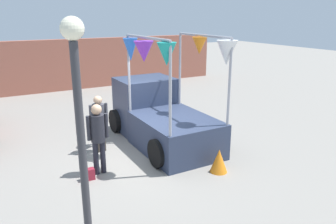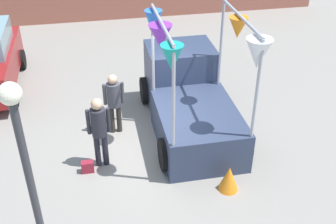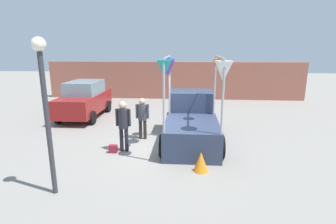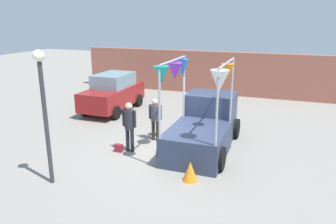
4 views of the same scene
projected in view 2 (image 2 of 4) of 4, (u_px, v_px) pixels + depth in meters
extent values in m
plane|color=gray|center=(150.00, 145.00, 10.53)|extent=(60.00, 60.00, 0.00)
cube|color=#2D3851|center=(197.00, 128.00, 10.30)|extent=(1.90, 2.60, 1.00)
cube|color=#2D3851|center=(180.00, 77.00, 11.74)|extent=(1.80, 1.40, 1.80)
cube|color=#8CB2C6|center=(180.00, 62.00, 11.50)|extent=(1.76, 1.37, 0.60)
cylinder|color=black|center=(145.00, 90.00, 12.15)|extent=(0.22, 0.76, 0.76)
cylinder|color=black|center=(208.00, 84.00, 12.47)|extent=(0.22, 0.76, 0.76)
cylinder|color=black|center=(165.00, 154.00, 9.63)|extent=(0.22, 0.76, 0.76)
cylinder|color=black|center=(244.00, 144.00, 9.94)|extent=(0.22, 0.76, 0.76)
cylinder|color=#A5A5AD|center=(153.00, 50.00, 10.30)|extent=(0.07, 0.07, 2.25)
cylinder|color=#A5A5AD|center=(221.00, 44.00, 10.59)|extent=(0.07, 0.07, 2.25)
cylinder|color=#A5A5AD|center=(173.00, 100.00, 8.28)|extent=(0.07, 0.07, 2.25)
cylinder|color=#A5A5AD|center=(257.00, 91.00, 8.56)|extent=(0.07, 0.07, 2.25)
cylinder|color=#A5A5AD|center=(162.00, 23.00, 8.69)|extent=(0.07, 2.44, 0.07)
cylinder|color=#A5A5AD|center=(242.00, 18.00, 8.98)|extent=(0.07, 2.44, 0.07)
cone|color=teal|center=(172.00, 58.00, 7.98)|extent=(0.61, 0.61, 0.53)
cone|color=white|center=(258.00, 54.00, 8.30)|extent=(0.63, 0.63, 0.62)
cone|color=purple|center=(160.00, 37.00, 9.02)|extent=(0.61, 0.61, 0.54)
cone|color=orange|center=(238.00, 28.00, 9.27)|extent=(0.49, 0.49, 0.48)
cone|color=blue|center=(154.00, 24.00, 9.77)|extent=(0.53, 0.53, 0.63)
cylinder|color=black|center=(22.00, 59.00, 14.05)|extent=(0.18, 0.64, 0.64)
cylinder|color=black|center=(14.00, 96.00, 11.98)|extent=(0.18, 0.64, 0.64)
cylinder|color=black|center=(98.00, 150.00, 9.67)|extent=(0.13, 0.13, 0.85)
cylinder|color=black|center=(105.00, 149.00, 9.70)|extent=(0.13, 0.13, 0.85)
cylinder|color=#26262D|center=(99.00, 122.00, 9.28)|extent=(0.34, 0.34, 0.67)
sphere|color=tan|center=(97.00, 104.00, 9.03)|extent=(0.26, 0.26, 0.26)
cylinder|color=#26262D|center=(88.00, 122.00, 9.22)|extent=(0.09, 0.09, 0.61)
cylinder|color=#26262D|center=(108.00, 120.00, 9.30)|extent=(0.09, 0.09, 0.61)
cylinder|color=#2D2823|center=(112.00, 119.00, 10.84)|extent=(0.13, 0.13, 0.79)
cylinder|color=#2D2823|center=(119.00, 118.00, 10.87)|extent=(0.13, 0.13, 0.79)
cylinder|color=#3F3F47|center=(114.00, 95.00, 10.48)|extent=(0.34, 0.34, 0.63)
sphere|color=tan|center=(112.00, 79.00, 10.25)|extent=(0.24, 0.24, 0.24)
cylinder|color=#3F3F47|center=(105.00, 95.00, 10.42)|extent=(0.09, 0.09, 0.56)
cylinder|color=#3F3F47|center=(122.00, 93.00, 10.50)|extent=(0.09, 0.09, 0.56)
cube|color=maroon|center=(88.00, 167.00, 9.61)|extent=(0.28, 0.16, 0.28)
cylinder|color=#333338|center=(35.00, 201.00, 6.44)|extent=(0.12, 0.12, 3.48)
sphere|color=#F2EDCC|center=(10.00, 94.00, 5.43)|extent=(0.32, 0.32, 0.32)
cone|color=orange|center=(229.00, 178.00, 9.04)|extent=(0.56, 0.56, 0.60)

